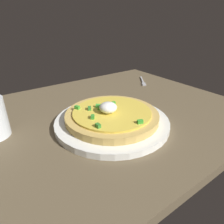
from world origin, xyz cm
name	(u,v)px	position (x,y,z in cm)	size (l,w,h in cm)	color
dining_table	(79,124)	(0.00, 0.00, 1.17)	(98.17, 64.41, 2.34)	brown
plate	(112,122)	(5.96, -7.19, 3.12)	(29.10, 29.10, 1.56)	white
pizza	(112,115)	(5.90, -7.18, 5.09)	(23.64, 23.64, 4.89)	tan
fork	(143,82)	(37.29, 14.05, 2.59)	(7.86, 10.11, 0.50)	#B7B7BC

